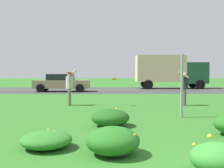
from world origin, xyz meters
The scene contains 13 objects.
ground_plane centered at (0.00, 10.76, 0.00)m, with size 120.00×120.00×0.00m, color #2D6B23.
highway_strip centered at (0.00, 21.52, 0.00)m, with size 120.00×8.65×0.01m, color #38383A.
highway_center_stripe centered at (0.00, 21.52, 0.01)m, with size 120.00×0.16×0.00m, color yellow.
daylily_clump_mid_right centered at (-2.97, 2.52, 0.18)m, with size 1.09×1.09×0.36m.
daylily_clump_mid_center centered at (-1.59, 4.92, 0.26)m, with size 1.14×1.18×0.51m.
daylily_clump_front_right centered at (0.09, 1.01, 0.25)m, with size 0.88×0.81×0.56m.
daylily_clump_near_camera centered at (-1.57, 2.05, 0.27)m, with size 1.07×1.10×0.55m.
sign_post_near_path centered at (0.97, 6.47, 1.12)m, with size 0.07×0.10×2.25m.
person_thrower_red_cap_gray_shirt centered at (-3.52, 10.11, 0.98)m, with size 0.50×0.49×1.74m.
person_catcher_dark_shirt centered at (2.02, 9.95, 0.95)m, with size 0.53×0.49×1.65m.
frisbee_orange centered at (-1.38, 9.83, 1.29)m, with size 0.25×0.24×0.11m.
car_tan_center_left centered at (-5.47, 19.58, 0.74)m, with size 4.50×2.00×1.45m.
box_truck_dark_green centered at (4.28, 23.47, 1.80)m, with size 6.70×2.46×3.20m.
Camera 1 is at (-1.66, -3.33, 1.62)m, focal length 44.55 mm.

